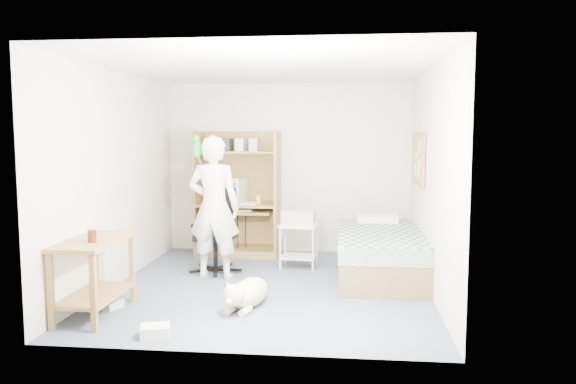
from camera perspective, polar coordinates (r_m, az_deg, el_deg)
The scene contains 21 objects.
floor at distance 6.60m, azimuth -1.86°, elevation -9.57°, with size 4.00×4.00×0.00m, color #464D5F.
wall_back at distance 8.36m, azimuth -0.01°, elevation 2.43°, with size 3.60×0.02×2.50m, color beige.
wall_right at distance 6.38m, azimuth 14.32°, elevation 1.13°, with size 0.02×4.00×2.50m, color beige.
wall_left at distance 6.86m, azimuth -16.97°, elevation 1.38°, with size 0.02×4.00×2.50m, color beige.
ceiling at distance 6.40m, azimuth -1.94°, elevation 12.54°, with size 3.60×4.00×0.02m, color white.
computer_hutch at distance 8.24m, azimuth -5.05°, elevation -0.64°, with size 1.20×0.63×1.80m.
bed at distance 7.08m, azimuth 9.37°, elevation -6.17°, with size 1.02×2.02×0.66m.
side_desk at distance 5.79m, azimuth -19.10°, elevation -7.09°, with size 0.50×1.00×0.75m.
corkboard at distance 7.26m, azimuth 13.13°, elevation 3.31°, with size 0.04×0.94×0.66m.
office_chair at distance 7.28m, azimuth -7.25°, elevation -5.10°, with size 0.59×0.59×1.05m.
person at distance 6.90m, azimuth -7.53°, elevation -1.54°, with size 0.64×0.42×1.74m, color white.
parrot at distance 6.90m, azimuth -9.20°, elevation 4.47°, with size 0.13×0.22×0.35m.
dog at distance 5.80m, azimuth -4.18°, elevation -10.19°, with size 0.46×0.93×0.35m.
printer_cart at distance 7.41m, azimuth 1.10°, elevation -4.74°, with size 0.52×0.43×0.59m.
printer at distance 7.37m, azimuth 1.10°, elevation -2.54°, with size 0.42×0.32×0.18m, color #AAA9A5.
crt_monitor at distance 8.26m, azimuth -5.76°, elevation 0.24°, with size 0.44×0.45×0.35m.
keyboard at distance 8.11m, azimuth -5.20°, elevation -1.83°, with size 0.45×0.16×0.03m, color beige.
pencil_cup at distance 8.10m, azimuth -3.04°, elevation -0.75°, with size 0.08×0.08×0.12m, color gold.
drink_glass at distance 5.59m, azimuth -19.29°, elevation -4.24°, with size 0.08×0.08×0.12m, color #40190A.
floor_box_a at distance 5.18m, azimuth -13.35°, elevation -13.58°, with size 0.25×0.20×0.10m, color white.
floor_box_b at distance 6.08m, azimuth -17.62°, elevation -10.84°, with size 0.18×0.22×0.08m, color #B9B9B3.
Camera 1 is at (0.88, -6.30, 1.77)m, focal length 35.00 mm.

